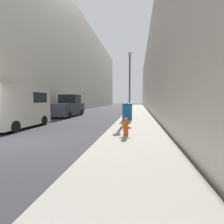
% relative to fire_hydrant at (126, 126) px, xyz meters
% --- Properties ---
extents(ground_plane, '(200.00, 200.00, 0.00)m').
position_rel_fire_hydrant_xyz_m(ground_plane, '(-4.45, -1.81, -0.55)').
color(ground_plane, '#333338').
extents(sidewalk_right, '(2.86, 60.00, 0.15)m').
position_rel_fire_hydrant_xyz_m(sidewalk_right, '(0.40, 16.19, -0.47)').
color(sidewalk_right, '#9E998E').
rests_on(sidewalk_right, ground).
extents(building_left_glass, '(12.00, 60.00, 15.61)m').
position_rel_fire_hydrant_xyz_m(building_left_glass, '(-14.60, 24.19, 7.26)').
color(building_left_glass, beige).
rests_on(building_left_glass, ground).
extents(building_right_stone, '(12.00, 60.00, 11.60)m').
position_rel_fire_hydrant_xyz_m(building_right_stone, '(7.93, 24.19, 5.25)').
color(building_right_stone, beige).
rests_on(building_right_stone, ground).
extents(fire_hydrant, '(0.47, 0.35, 0.76)m').
position_rel_fire_hydrant_xyz_m(fire_hydrant, '(0.00, 0.00, 0.00)').
color(fire_hydrant, '#D15614').
rests_on(fire_hydrant, sidewalk_right).
extents(trash_bin, '(0.74, 0.71, 1.28)m').
position_rel_fire_hydrant_xyz_m(trash_bin, '(-0.32, 6.02, 0.26)').
color(trash_bin, '#19609E').
rests_on(trash_bin, sidewalk_right).
extents(lamppost, '(0.37, 0.37, 6.26)m').
position_rel_fire_hydrant_xyz_m(lamppost, '(-0.35, 9.97, 2.99)').
color(lamppost, '#4C4C51').
rests_on(lamppost, sidewalk_right).
extents(white_van, '(2.15, 4.41, 2.47)m').
position_rel_fire_hydrant_xyz_m(white_van, '(-6.66, 1.86, 0.80)').
color(white_van, beige).
rests_on(white_van, ground).
extents(pickup_truck, '(2.15, 5.33, 2.24)m').
position_rel_fire_hydrant_xyz_m(pickup_truck, '(-6.66, 9.37, 0.38)').
color(pickup_truck, '#232838').
rests_on(pickup_truck, ground).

